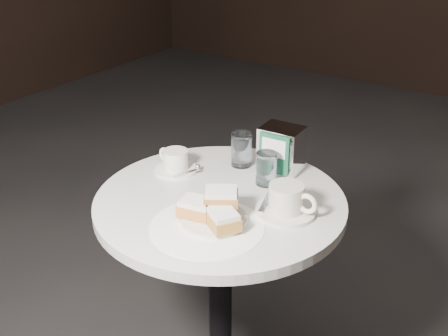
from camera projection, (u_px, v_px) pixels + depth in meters
cafe_table at (220, 257)px, 1.65m from camera, size 0.70×0.70×0.74m
sugar_spill at (207, 227)px, 1.42m from camera, size 0.35×0.35×0.00m
beignet_plate at (213, 212)px, 1.43m from camera, size 0.20×0.19×0.08m
coffee_cup_left at (175, 162)px, 1.70m from camera, size 0.15×0.15×0.07m
coffee_cup_right at (287, 201)px, 1.47m from camera, size 0.17×0.16×0.08m
water_glass_left at (242, 150)px, 1.72m from camera, size 0.07×0.07×0.11m
water_glass_right at (266, 169)px, 1.61m from camera, size 0.06×0.06×0.10m
napkin_dispenser at (281, 149)px, 1.68m from camera, size 0.13×0.11×0.14m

